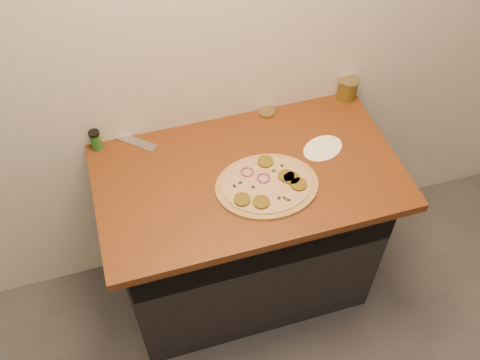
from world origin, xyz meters
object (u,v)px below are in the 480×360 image
object	(u,v)px
salsa_jar	(348,88)
spice_shaker	(96,140)
pizza	(267,185)
chefs_knife	(115,134)

from	to	relation	value
salsa_jar	spice_shaker	bearing A→B (deg)	180.00
pizza	spice_shaker	distance (m)	0.72
chefs_knife	spice_shaker	bearing A→B (deg)	-145.47
pizza	salsa_jar	distance (m)	0.64
spice_shaker	pizza	bearing A→B (deg)	-33.34
chefs_knife	spice_shaker	world-z (taller)	spice_shaker
salsa_jar	pizza	bearing A→B (deg)	-141.89
pizza	chefs_knife	distance (m)	0.69
salsa_jar	spice_shaker	distance (m)	1.10
pizza	chefs_knife	world-z (taller)	pizza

